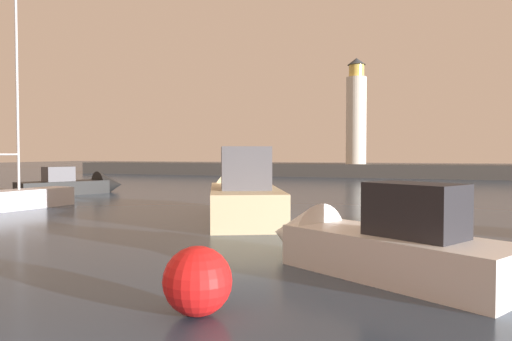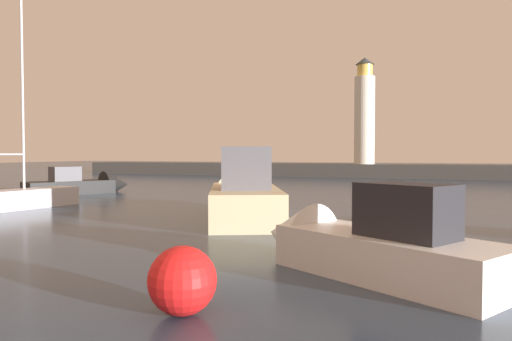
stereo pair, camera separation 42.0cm
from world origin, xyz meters
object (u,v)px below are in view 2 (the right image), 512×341
(motorboat_0, at_px, (353,243))
(motorboat_2, at_px, (244,195))
(sailboat_moored, at_px, (12,198))
(motorboat_1, at_px, (87,185))
(mooring_buoy, at_px, (182,281))
(lighthouse, at_px, (364,114))

(motorboat_0, distance_m, motorboat_2, 9.43)
(sailboat_moored, bearing_deg, motorboat_0, -19.99)
(motorboat_1, xyz_separation_m, motorboat_2, (13.59, -6.80, 0.31))
(motorboat_0, height_order, sailboat_moored, sailboat_moored)
(mooring_buoy, bearing_deg, sailboat_moored, 145.68)
(motorboat_0, xyz_separation_m, sailboat_moored, (-16.34, 5.94, -0.07))
(motorboat_1, height_order, motorboat_2, motorboat_2)
(motorboat_1, xyz_separation_m, mooring_buoy, (17.22, -18.18, 0.02))
(sailboat_moored, bearing_deg, motorboat_1, 109.04)
(lighthouse, bearing_deg, sailboat_moored, -105.97)
(motorboat_1, bearing_deg, motorboat_0, -36.71)
(lighthouse, height_order, sailboat_moored, lighthouse)
(motorboat_1, height_order, sailboat_moored, sailboat_moored)
(motorboat_0, height_order, mooring_buoy, motorboat_0)
(sailboat_moored, bearing_deg, mooring_buoy, -34.32)
(lighthouse, relative_size, motorboat_0, 1.89)
(lighthouse, bearing_deg, motorboat_1, -115.37)
(mooring_buoy, bearing_deg, motorboat_0, 62.16)
(motorboat_0, distance_m, mooring_buoy, 4.33)
(lighthouse, bearing_deg, mooring_buoy, -85.27)
(sailboat_moored, relative_size, mooring_buoy, 9.06)
(mooring_buoy, bearing_deg, lighthouse, 94.73)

